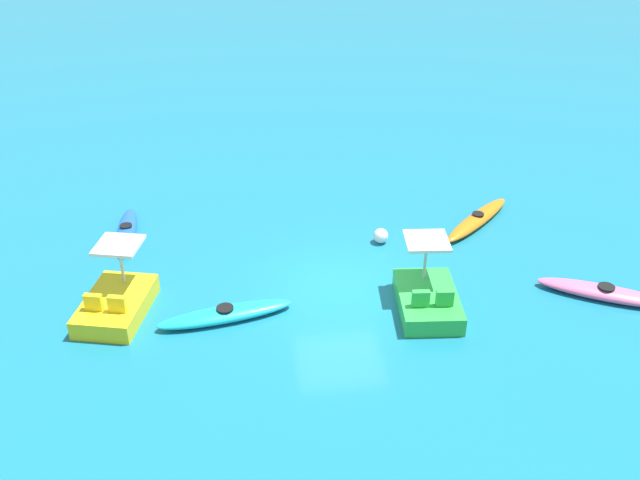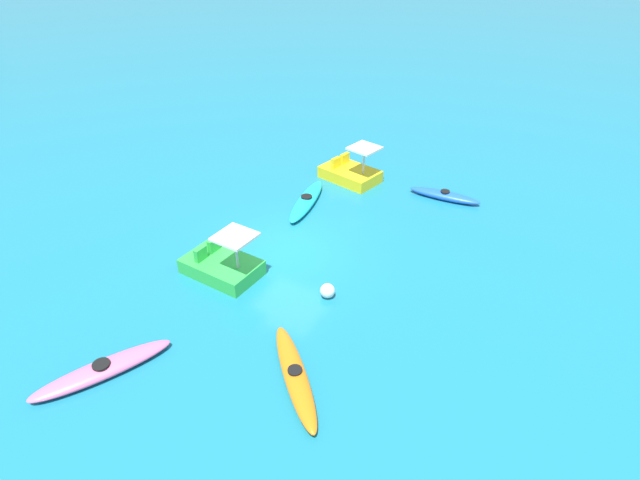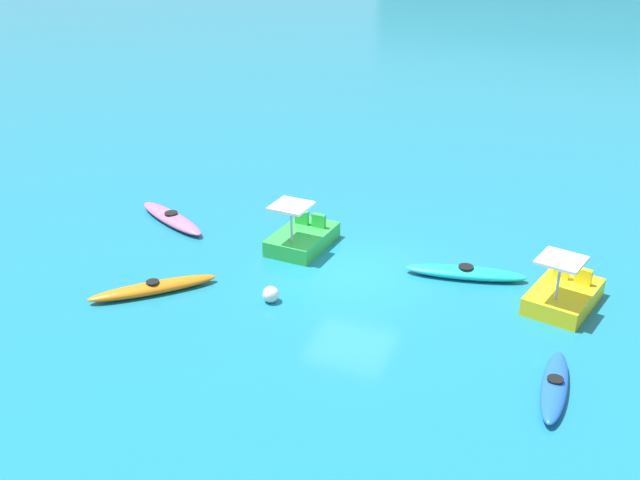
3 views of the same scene
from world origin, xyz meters
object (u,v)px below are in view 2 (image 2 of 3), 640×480
(buoy_white, at_px, (327,291))
(pedal_boat_green, at_px, (222,265))
(kayak_cyan, at_px, (307,201))
(kayak_blue, at_px, (445,195))
(kayak_pink, at_px, (103,369))
(pedal_boat_yellow, at_px, (350,172))
(kayak_orange, at_px, (295,375))

(buoy_white, bearing_deg, pedal_boat_green, 98.63)
(pedal_boat_green, height_order, buoy_white, pedal_boat_green)
(buoy_white, bearing_deg, kayak_cyan, 35.43)
(kayak_blue, height_order, buoy_white, buoy_white)
(kayak_pink, bearing_deg, buoy_white, -33.94)
(kayak_cyan, relative_size, pedal_boat_green, 1.39)
(kayak_blue, relative_size, pedal_boat_yellow, 1.06)
(kayak_cyan, distance_m, buoy_white, 5.72)
(kayak_orange, relative_size, pedal_boat_yellow, 1.10)
(kayak_cyan, bearing_deg, kayak_orange, -152.70)
(pedal_boat_yellow, xyz_separation_m, buoy_white, (-7.42, -2.71, -0.11))
(kayak_orange, distance_m, kayak_blue, 10.87)
(kayak_cyan, height_order, pedal_boat_yellow, pedal_boat_yellow)
(kayak_pink, relative_size, buoy_white, 7.57)
(kayak_pink, relative_size, kayak_blue, 1.20)
(kayak_orange, height_order, kayak_pink, same)
(kayak_blue, xyz_separation_m, pedal_boat_green, (-8.14, 4.84, 0.17))
(kayak_orange, distance_m, kayak_pink, 4.83)
(kayak_orange, xyz_separation_m, pedal_boat_green, (2.72, 4.25, 0.17))
(pedal_boat_yellow, bearing_deg, kayak_orange, -161.94)
(kayak_cyan, xyz_separation_m, buoy_white, (-4.66, -3.31, 0.06))
(kayak_cyan, bearing_deg, kayak_pink, 178.42)
(kayak_blue, distance_m, pedal_boat_green, 9.47)
(pedal_boat_yellow, bearing_deg, buoy_white, -159.91)
(kayak_orange, bearing_deg, kayak_blue, -3.11)
(kayak_cyan, bearing_deg, pedal_boat_green, 178.09)
(pedal_boat_yellow, height_order, buoy_white, pedal_boat_yellow)
(kayak_orange, height_order, kayak_blue, same)
(buoy_white, bearing_deg, kayak_blue, -10.09)
(kayak_blue, xyz_separation_m, buoy_white, (-7.61, 1.35, 0.06))
(kayak_orange, bearing_deg, pedal_boat_yellow, 18.06)
(kayak_blue, distance_m, buoy_white, 7.73)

